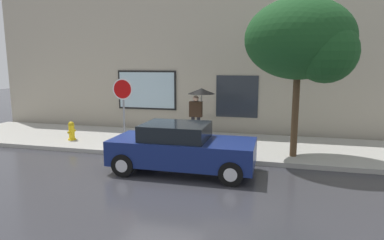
% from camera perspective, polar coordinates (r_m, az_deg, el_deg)
% --- Properties ---
extents(ground_plane, '(60.00, 60.00, 0.00)m').
position_cam_1_polar(ground_plane, '(10.04, -5.88, -8.31)').
color(ground_plane, '#333338').
extents(sidewalk, '(20.00, 4.00, 0.15)m').
position_cam_1_polar(sidewalk, '(12.77, -1.27, -4.00)').
color(sidewalk, '#A3A099').
rests_on(sidewalk, ground).
extents(building_facade, '(20.00, 0.67, 7.00)m').
position_cam_1_polar(building_facade, '(14.84, 1.25, 11.17)').
color(building_facade, '#B2A893').
rests_on(building_facade, ground).
extents(parked_car, '(4.09, 1.80, 1.41)m').
position_cam_1_polar(parked_car, '(9.53, -1.84, -4.87)').
color(parked_car, navy).
rests_on(parked_car, ground).
extents(fire_hydrant, '(0.30, 0.44, 0.73)m').
position_cam_1_polar(fire_hydrant, '(13.71, -20.03, -1.79)').
color(fire_hydrant, yellow).
rests_on(fire_hydrant, sidewalk).
extents(pedestrian_with_umbrella, '(1.08, 1.08, 2.00)m').
position_cam_1_polar(pedestrian_with_umbrella, '(12.99, 1.33, 3.80)').
color(pedestrian_with_umbrella, black).
rests_on(pedestrian_with_umbrella, sidewalk).
extents(street_tree, '(3.30, 2.81, 4.93)m').
position_cam_1_polar(street_tree, '(10.78, 18.79, 12.65)').
color(street_tree, '#4C3823').
rests_on(street_tree, sidewalk).
extents(stop_sign, '(0.76, 0.10, 2.43)m').
position_cam_1_polar(stop_sign, '(12.09, -11.79, 3.64)').
color(stop_sign, gray).
rests_on(stop_sign, sidewalk).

